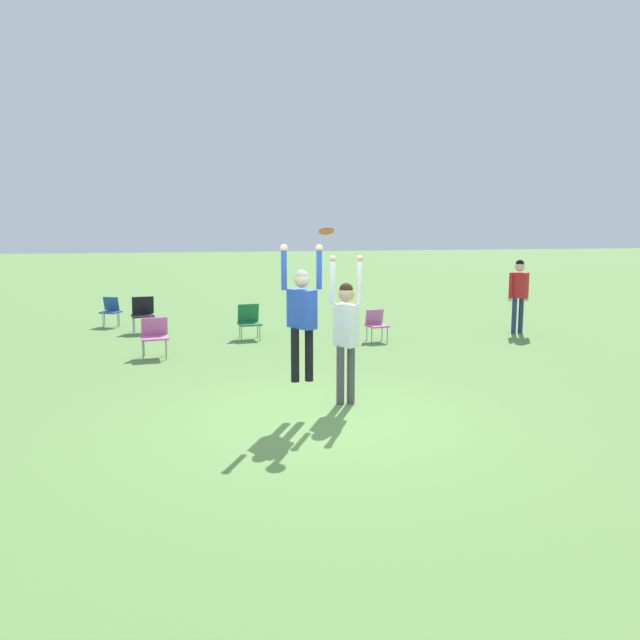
{
  "coord_description": "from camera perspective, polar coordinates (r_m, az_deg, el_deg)",
  "views": [
    {
      "loc": [
        -1.93,
        -8.26,
        2.69
      ],
      "look_at": [
        0.16,
        0.8,
        1.3
      ],
      "focal_mm": 35.0,
      "sensor_mm": 36.0,
      "label": 1
    }
  ],
  "objects": [
    {
      "name": "camping_chair_3",
      "position": [
        13.41,
        -14.9,
        -1.23
      ],
      "size": [
        0.59,
        0.63,
        0.81
      ],
      "rotation": [
        0.0,
        0.0,
        3.25
      ],
      "color": "gray",
      "rests_on": "ground_plane"
    },
    {
      "name": "person_jumping",
      "position": [
        8.81,
        -1.67,
        0.87
      ],
      "size": [
        0.61,
        0.49,
        1.96
      ],
      "rotation": [
        0.0,
        0.0,
        2.04
      ],
      "color": "black",
      "rests_on": "ground_plane"
    },
    {
      "name": "camping_chair_1",
      "position": [
        15.19,
        -6.51,
        0.05
      ],
      "size": [
        0.57,
        0.61,
        0.84
      ],
      "rotation": [
        0.0,
        0.0,
        3.26
      ],
      "color": "gray",
      "rests_on": "ground_plane"
    },
    {
      "name": "camping_chair_4",
      "position": [
        16.63,
        -15.89,
        0.74
      ],
      "size": [
        0.62,
        0.66,
        0.91
      ],
      "rotation": [
        0.0,
        0.0,
        3.29
      ],
      "color": "gray",
      "rests_on": "ground_plane"
    },
    {
      "name": "ground_plane",
      "position": [
        8.9,
        0.18,
        -9.09
      ],
      "size": [
        120.0,
        120.0,
        0.0
      ],
      "primitive_type": "plane",
      "color": "#608C47"
    },
    {
      "name": "person_defending",
      "position": [
        9.39,
        2.39,
        -0.51
      ],
      "size": [
        0.52,
        0.42,
        2.27
      ],
      "rotation": [
        0.0,
        0.0,
        -1.1
      ],
      "color": "#4C4C51",
      "rests_on": "ground_plane"
    },
    {
      "name": "frisbee",
      "position": [
        8.98,
        0.59,
        8.11
      ],
      "size": [
        0.23,
        0.21,
        0.1
      ],
      "color": "#E04C23"
    },
    {
      "name": "person_spectator_near",
      "position": [
        16.54,
        17.72,
        2.76
      ],
      "size": [
        0.57,
        0.45,
        1.87
      ],
      "rotation": [
        0.0,
        0.0,
        -0.87
      ],
      "color": "navy",
      "rests_on": "ground_plane"
    },
    {
      "name": "camping_chair_0",
      "position": [
        14.83,
        5.14,
        -0.23
      ],
      "size": [
        0.52,
        0.55,
        0.75
      ],
      "rotation": [
        0.0,
        0.0,
        3.32
      ],
      "color": "gray",
      "rests_on": "ground_plane"
    },
    {
      "name": "camping_chair_2",
      "position": [
        17.86,
        -18.57,
        0.96
      ],
      "size": [
        0.61,
        0.66,
        0.8
      ],
      "rotation": [
        0.0,
        0.0,
        2.63
      ],
      "color": "gray",
      "rests_on": "ground_plane"
    }
  ]
}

